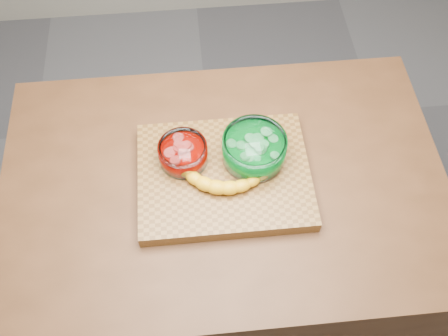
{
  "coord_description": "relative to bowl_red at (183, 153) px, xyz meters",
  "views": [
    {
      "loc": [
        -0.06,
        -0.68,
        2.05
      ],
      "look_at": [
        0.0,
        0.0,
        0.96
      ],
      "focal_mm": 40.0,
      "sensor_mm": 36.0,
      "label": 1
    }
  ],
  "objects": [
    {
      "name": "cutting_board",
      "position": [
        0.1,
        -0.05,
        -0.05
      ],
      "size": [
        0.45,
        0.35,
        0.04
      ],
      "primitive_type": "cube",
      "color": "brown",
      "rests_on": "counter"
    },
    {
      "name": "bowl_green",
      "position": [
        0.18,
        -0.01,
        0.01
      ],
      "size": [
        0.17,
        0.17,
        0.08
      ],
      "color": "white",
      "rests_on": "cutting_board"
    },
    {
      "name": "banana",
      "position": [
        0.09,
        -0.06,
        -0.01
      ],
      "size": [
        0.27,
        0.15,
        0.04
      ],
      "primitive_type": null,
      "color": "#ECAA14",
      "rests_on": "cutting_board"
    },
    {
      "name": "bowl_red",
      "position": [
        0.0,
        0.0,
        0.0
      ],
      "size": [
        0.13,
        0.13,
        0.06
      ],
      "color": "white",
      "rests_on": "cutting_board"
    },
    {
      "name": "counter",
      "position": [
        0.1,
        -0.05,
        -0.52
      ],
      "size": [
        1.2,
        0.8,
        0.9
      ],
      "primitive_type": "cube",
      "color": "#512F18",
      "rests_on": "ground"
    },
    {
      "name": "ground",
      "position": [
        0.1,
        -0.05,
        -0.97
      ],
      "size": [
        3.5,
        3.5,
        0.0
      ],
      "primitive_type": "plane",
      "color": "slate",
      "rests_on": "ground"
    }
  ]
}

